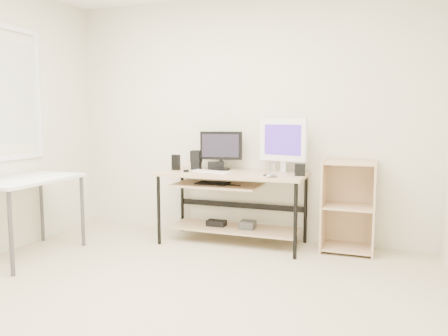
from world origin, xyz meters
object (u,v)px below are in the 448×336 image
(desk, at_px, (230,193))
(side_table, at_px, (27,187))
(shelf_unit, at_px, (349,206))
(black_monitor, at_px, (221,148))
(white_imac, at_px, (283,141))
(audio_controller, at_px, (176,162))

(desk, height_order, side_table, same)
(shelf_unit, bearing_deg, black_monitor, -179.95)
(white_imac, bearing_deg, side_table, -134.84)
(shelf_unit, relative_size, audio_controller, 5.38)
(audio_controller, bearing_deg, shelf_unit, 4.89)
(desk, relative_size, side_table, 1.50)
(side_table, bearing_deg, white_imac, 29.84)
(white_imac, height_order, audio_controller, white_imac)
(shelf_unit, relative_size, black_monitor, 1.99)
(audio_controller, bearing_deg, white_imac, 9.12)
(side_table, distance_m, shelf_unit, 3.09)
(side_table, xyz_separation_m, black_monitor, (1.49, 1.22, 0.32))
(shelf_unit, distance_m, black_monitor, 1.44)
(black_monitor, xyz_separation_m, audio_controller, (-0.45, -0.17, -0.15))
(side_table, bearing_deg, desk, 32.65)
(shelf_unit, xyz_separation_m, audio_controller, (-1.79, -0.18, 0.38))
(desk, bearing_deg, white_imac, 19.52)
(white_imac, relative_size, audio_controller, 3.32)
(desk, bearing_deg, black_monitor, 135.21)
(audio_controller, bearing_deg, black_monitor, 20.24)
(black_monitor, height_order, white_imac, white_imac)
(side_table, xyz_separation_m, white_imac, (2.16, 1.24, 0.40))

